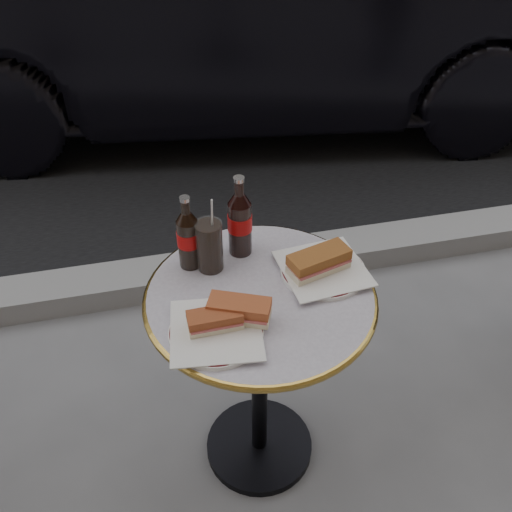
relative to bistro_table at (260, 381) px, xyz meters
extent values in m
plane|color=slate|center=(0.00, 0.00, -0.37)|extent=(80.00, 80.00, 0.00)
cube|color=black|center=(0.00, 5.00, -0.36)|extent=(40.00, 8.00, 0.00)
cube|color=gray|center=(0.00, 0.90, -0.32)|extent=(40.00, 0.20, 0.12)
cylinder|color=white|center=(-0.14, -0.12, 0.37)|extent=(0.29, 0.29, 0.01)
cylinder|color=white|center=(0.19, 0.04, 0.37)|extent=(0.25, 0.25, 0.01)
cube|color=#984726|center=(-0.14, -0.11, 0.40)|extent=(0.13, 0.07, 0.05)
cube|color=#A84E2A|center=(-0.07, -0.09, 0.41)|extent=(0.17, 0.13, 0.05)
cube|color=brown|center=(0.17, 0.04, 0.41)|extent=(0.18, 0.12, 0.06)
cylinder|color=black|center=(-0.11, 0.13, 0.44)|extent=(0.08, 0.08, 0.15)
camera|label=1|loc=(-0.26, -1.07, 1.40)|focal=40.00mm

